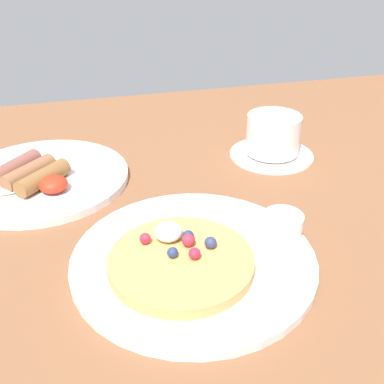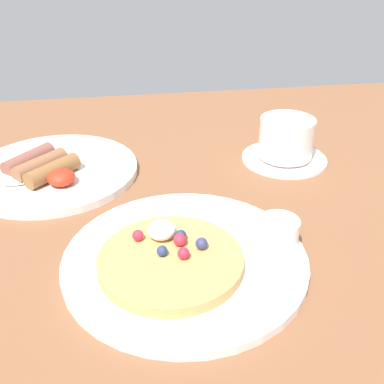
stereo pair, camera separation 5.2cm
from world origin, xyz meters
TOP-DOWN VIEW (x-y plane):
  - ground_plane at (0.00, 0.00)cm, footprint 174.00×110.22cm
  - pancake_plate at (4.36, -5.55)cm, footprint 27.67×27.67cm
  - pancake_with_berries at (2.54, -6.89)cm, footprint 15.91×15.91cm
  - syrup_ramekin at (15.46, -4.73)cm, footprint 4.75×4.75cm
  - breakfast_plate at (-12.59, 18.78)cm, footprint 25.65×25.65cm
  - fried_breakfast at (-14.10, 16.70)cm, footprint 13.13×12.32cm
  - coffee_saucer at (24.10, 18.15)cm, footprint 13.73×13.73cm
  - coffee_cup at (24.15, 18.29)cm, footprint 8.68×11.55cm

SIDE VIEW (x-z plane):
  - ground_plane at x=0.00cm, z-range -3.00..0.00cm
  - coffee_saucer at x=24.10cm, z-range 0.00..0.87cm
  - pancake_plate at x=4.36cm, z-range 0.00..1.07cm
  - breakfast_plate at x=-12.59cm, z-range 0.00..1.15cm
  - pancake_with_berries at x=2.54cm, z-range 0.24..3.51cm
  - fried_breakfast at x=-14.10cm, z-range 0.89..3.62cm
  - syrup_ramekin at x=15.46cm, z-range 1.12..4.20cm
  - coffee_cup at x=24.15cm, z-range 0.98..7.21cm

